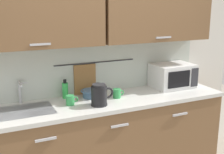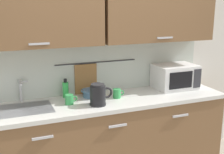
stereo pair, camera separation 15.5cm
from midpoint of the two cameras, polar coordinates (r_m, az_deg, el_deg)
The scene contains 9 objects.
counter_unit at distance 3.16m, azimuth 0.12°, elevation -12.04°, with size 2.53×0.64×0.90m.
back_wall_assembly at distance 3.07m, azimuth -1.31°, elevation 8.03°, with size 3.70×0.41×2.50m.
sink_faucet at distance 2.98m, azimuth -15.74°, elevation -2.08°, with size 0.09×0.17×0.22m.
microwave at distance 3.45m, azimuth 13.28°, elevation 0.10°, with size 0.46×0.35×0.27m.
electric_kettle at distance 2.81m, azimuth -1.09°, elevation -3.45°, with size 0.23×0.16×0.21m.
dish_soap_bottle at distance 3.06m, azimuth -7.50°, elevation -2.37°, with size 0.06×0.06×0.20m.
mug_near_sink at distance 2.86m, azimuth -6.64°, elevation -4.33°, with size 0.12×0.08×0.09m.
mixing_bowl at distance 3.07m, azimuth -2.58°, elevation -3.04°, with size 0.21×0.21×0.08m.
mug_by_kettle at distance 3.03m, azimuth 2.46°, elevation -3.18°, with size 0.12×0.08×0.09m.
Camera 2 is at (-0.99, -2.36, 1.85)m, focal length 47.49 mm.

